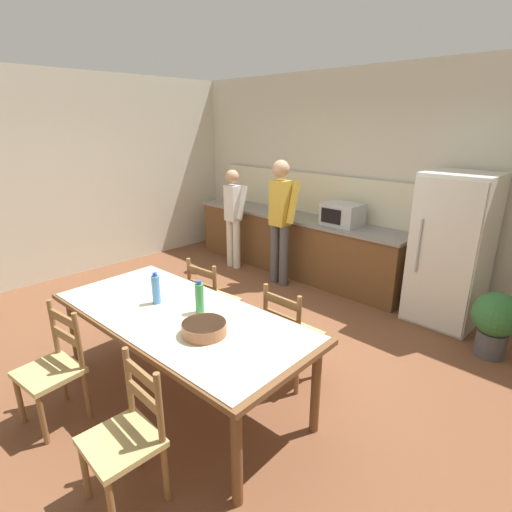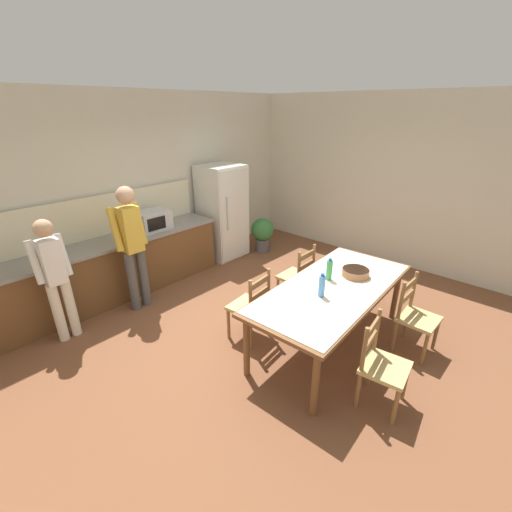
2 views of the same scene
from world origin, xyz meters
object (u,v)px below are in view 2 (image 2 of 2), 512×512
(serving_bowl, at_px, (356,272))
(chair_side_far_left, at_px, (251,306))
(chair_side_near_right, at_px, (416,317))
(chair_side_far_right, at_px, (298,276))
(microwave, at_px, (153,220))
(bottle_near_centre, at_px, (322,286))
(person_at_sink, at_px, (55,275))
(person_at_counter, at_px, (132,243))
(refrigerator, at_px, (223,212))
(dining_table, at_px, (333,292))
(potted_plant, at_px, (262,232))
(chair_side_near_left, at_px, (382,365))
(bottle_off_centre, at_px, (329,270))

(serving_bowl, xyz_separation_m, chair_side_far_left, (-0.95, 0.83, -0.39))
(chair_side_near_right, relative_size, chair_side_far_right, 1.00)
(microwave, relative_size, chair_side_far_right, 0.55)
(bottle_near_centre, relative_size, chair_side_far_left, 0.30)
(person_at_sink, bearing_deg, person_at_counter, -91.10)
(refrigerator, height_order, bottle_near_centre, refrigerator)
(serving_bowl, bearing_deg, refrigerator, 78.64)
(refrigerator, relative_size, bottle_near_centre, 6.33)
(chair_side_far_left, bearing_deg, refrigerator, -131.54)
(microwave, distance_m, chair_side_near_right, 3.91)
(chair_side_far_right, bearing_deg, microwave, -67.94)
(dining_table, relative_size, chair_side_far_left, 2.56)
(bottle_near_centre, height_order, person_at_sink, person_at_sink)
(refrigerator, height_order, potted_plant, refrigerator)
(dining_table, distance_m, chair_side_near_left, 0.99)
(chair_side_near_right, height_order, potted_plant, chair_side_near_right)
(dining_table, bearing_deg, chair_side_far_right, 60.10)
(microwave, xyz_separation_m, serving_bowl, (0.84, -3.02, -0.20))
(microwave, bearing_deg, bottle_near_centre, -87.04)
(potted_plant, bearing_deg, chair_side_far_right, -124.76)
(refrigerator, xyz_separation_m, chair_side_near_left, (-1.48, -3.77, -0.41))
(chair_side_near_right, distance_m, person_at_counter, 3.65)
(potted_plant, bearing_deg, dining_table, -123.22)
(person_at_counter, bearing_deg, potted_plant, -88.52)
(serving_bowl, height_order, chair_side_far_right, chair_side_far_right)
(person_at_counter, distance_m, potted_plant, 2.80)
(bottle_off_centre, xyz_separation_m, chair_side_far_left, (-0.66, 0.64, -0.46))
(microwave, distance_m, potted_plant, 2.23)
(chair_side_far_right, bearing_deg, chair_side_near_left, 58.93)
(chair_side_near_left, relative_size, person_at_counter, 0.52)
(serving_bowl, bearing_deg, potted_plant, 64.18)
(bottle_near_centre, bearing_deg, microwave, 92.96)
(chair_side_near_right, bearing_deg, dining_table, 126.56)
(person_at_counter, height_order, potted_plant, person_at_counter)
(bottle_off_centre, bearing_deg, person_at_sink, 133.02)
(bottle_off_centre, xyz_separation_m, person_at_sink, (-2.17, 2.33, -0.04))
(person_at_counter, bearing_deg, chair_side_near_right, -153.06)
(serving_bowl, bearing_deg, dining_table, 171.84)
(chair_side_near_left, height_order, chair_side_far_right, same)
(microwave, distance_m, bottle_off_centre, 2.88)
(bottle_near_centre, bearing_deg, person_at_sink, 125.74)
(microwave, xyz_separation_m, chair_side_far_left, (-0.11, -2.19, -0.59))
(bottle_near_centre, xyz_separation_m, chair_side_near_left, (-0.19, -0.81, -0.46))
(refrigerator, xyz_separation_m, chair_side_near_right, (-0.45, -3.72, -0.41))
(microwave, height_order, serving_bowl, microwave)
(serving_bowl, bearing_deg, chair_side_far_right, 85.35)
(chair_side_far_right, bearing_deg, potted_plant, -125.83)
(dining_table, height_order, serving_bowl, serving_bowl)
(bottle_near_centre, xyz_separation_m, chair_side_far_left, (-0.26, 0.79, -0.46))
(chair_side_near_right, bearing_deg, chair_side_far_right, 93.94)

